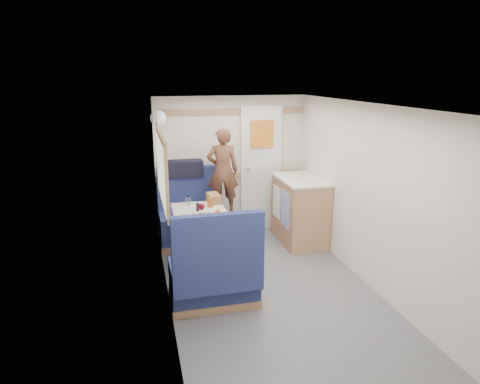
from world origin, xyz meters
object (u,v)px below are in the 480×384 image
object	(u,v)px
galley_counter	(300,210)
orange_fruit	(218,212)
bench_far	(192,222)
dome_light	(158,118)
bench_near	(215,278)
duffel_bag	(185,169)
tray	(213,217)
cheese_block	(205,213)
wine_glass	(201,208)
dinette_table	(201,225)
tumbler_mid	(188,200)
pepper_grinder	(198,207)
salt_grinder	(194,209)
tumbler_left	(185,220)
bread_loaf	(214,198)
person	(223,171)
beer_glass	(211,203)

from	to	relation	value
galley_counter	orange_fruit	bearing A→B (deg)	-150.24
bench_far	dome_light	bearing A→B (deg)	-177.88
bench_near	duffel_bag	distance (m)	2.11
bench_near	dome_light	size ratio (longest dim) A/B	5.25
tray	cheese_block	distance (m)	0.12
bench_near	cheese_block	distance (m)	0.87
wine_glass	dome_light	bearing A→B (deg)	109.54
dinette_table	tumbler_mid	size ratio (longest dim) A/B	9.25
pepper_grinder	salt_grinder	size ratio (longest dim) A/B	1.00
dinette_table	dome_light	world-z (taller)	dome_light
orange_fruit	tray	bearing A→B (deg)	-165.17
wine_glass	tumbler_left	world-z (taller)	wine_glass
galley_counter	duffel_bag	size ratio (longest dim) A/B	1.93
bench_near	tray	bearing A→B (deg)	80.89
orange_fruit	cheese_block	size ratio (longest dim) A/B	0.58
tumbler_mid	orange_fruit	bearing A→B (deg)	-64.55
bench_far	pepper_grinder	world-z (taller)	bench_far
wine_glass	bread_loaf	size ratio (longest dim) A/B	0.64
bench_near	tray	distance (m)	0.79
bread_loaf	tumbler_mid	bearing A→B (deg)	180.00
bench_near	galley_counter	distance (m)	2.04
salt_grinder	orange_fruit	bearing A→B (deg)	-34.21
tray	bread_loaf	xyz separation A→B (m)	(0.12, 0.58, 0.04)
tumbler_left	pepper_grinder	world-z (taller)	tumbler_left
dinette_table	tumbler_left	xyz separation A→B (m)	(-0.23, -0.38, 0.21)
dinette_table	galley_counter	distance (m)	1.57
person	salt_grinder	distance (m)	0.97
duffel_bag	bread_loaf	world-z (taller)	duffel_bag
tumbler_mid	bench_near	bearing A→B (deg)	-85.52
tumbler_mid	dome_light	bearing A→B (deg)	121.66
person	dome_light	bearing A→B (deg)	0.57
duffel_bag	bench_near	bearing A→B (deg)	-87.76
duffel_bag	salt_grinder	world-z (taller)	duffel_bag
galley_counter	duffel_bag	world-z (taller)	duffel_bag
galley_counter	tumbler_mid	size ratio (longest dim) A/B	9.25
bench_near	galley_counter	size ratio (longest dim) A/B	1.14
dinette_table	dome_light	bearing A→B (deg)	114.65
duffel_bag	salt_grinder	bearing A→B (deg)	-91.16
bench_far	pepper_grinder	bearing A→B (deg)	-91.69
bench_far	cheese_block	bearing A→B (deg)	-88.48
bread_loaf	dinette_table	bearing A→B (deg)	-120.96
galley_counter	duffel_bag	bearing A→B (deg)	159.20
beer_glass	salt_grinder	distance (m)	0.32
tumbler_mid	beer_glass	bearing A→B (deg)	-36.18
orange_fruit	person	bearing A→B (deg)	75.10
tumbler_mid	beer_glass	world-z (taller)	beer_glass
pepper_grinder	bread_loaf	size ratio (longest dim) A/B	0.38
dome_light	wine_glass	distance (m)	1.43
beer_glass	bread_loaf	xyz separation A→B (m)	(0.07, 0.18, -0.00)
tumbler_mid	salt_grinder	xyz separation A→B (m)	(0.02, -0.39, -0.00)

